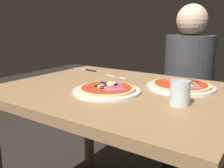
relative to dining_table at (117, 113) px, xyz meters
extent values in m
cube|color=#9E754C|center=(0.00, 0.00, 0.10)|extent=(1.09, 0.85, 0.04)
cylinder|color=brown|center=(-0.49, 0.37, -0.27)|extent=(0.07, 0.07, 0.72)
cylinder|color=white|center=(0.00, -0.08, 0.13)|extent=(0.30, 0.30, 0.01)
cylinder|color=#E5C17F|center=(0.00, -0.08, 0.14)|extent=(0.26, 0.26, 0.01)
cylinder|color=red|center=(0.00, -0.08, 0.15)|extent=(0.23, 0.23, 0.00)
torus|color=black|center=(0.02, -0.05, 0.15)|extent=(0.02, 0.02, 0.00)
torus|color=black|center=(-0.04, -0.02, 0.15)|extent=(0.02, 0.02, 0.00)
torus|color=black|center=(0.00, -0.12, 0.15)|extent=(0.02, 0.02, 0.00)
torus|color=black|center=(-0.04, -0.11, 0.15)|extent=(0.02, 0.02, 0.00)
torus|color=black|center=(-0.01, -0.07, 0.15)|extent=(0.02, 0.02, 0.00)
torus|color=black|center=(-0.06, -0.03, 0.15)|extent=(0.02, 0.02, 0.00)
cube|color=#C65B66|center=(-0.02, -0.05, 0.15)|extent=(0.06, 0.09, 0.00)
cube|color=#C65B66|center=(0.06, -0.11, 0.15)|extent=(0.09, 0.09, 0.00)
cube|color=#C65B66|center=(-0.01, -0.03, 0.15)|extent=(0.10, 0.11, 0.00)
cube|color=#C65B66|center=(0.02, -0.06, 0.15)|extent=(0.08, 0.08, 0.00)
cylinder|color=beige|center=(-0.02, -0.10, 0.15)|extent=(0.03, 0.03, 0.00)
cylinder|color=beige|center=(-0.02, -0.01, 0.15)|extent=(0.03, 0.03, 0.00)
cylinder|color=beige|center=(-0.01, -0.10, 0.15)|extent=(0.03, 0.03, 0.00)
cylinder|color=beige|center=(0.00, -0.10, 0.15)|extent=(0.03, 0.03, 0.00)
ellipsoid|color=white|center=(0.01, -0.06, 0.16)|extent=(0.04, 0.03, 0.02)
cylinder|color=yellow|center=(0.01, -0.06, 0.17)|extent=(0.02, 0.02, 0.00)
cylinder|color=white|center=(0.25, 0.18, 0.13)|extent=(0.32, 0.32, 0.01)
cylinder|color=#E5C17F|center=(0.25, 0.18, 0.14)|extent=(0.28, 0.28, 0.01)
cylinder|color=red|center=(0.25, 0.18, 0.15)|extent=(0.25, 0.25, 0.00)
torus|color=black|center=(0.28, 0.23, 0.15)|extent=(0.02, 0.02, 0.00)
torus|color=black|center=(0.30, 0.23, 0.15)|extent=(0.02, 0.02, 0.00)
torus|color=black|center=(0.27, 0.13, 0.15)|extent=(0.02, 0.02, 0.00)
cube|color=#D16B70|center=(0.31, 0.13, 0.15)|extent=(0.10, 0.09, 0.00)
cube|color=#C65B66|center=(0.25, 0.20, 0.15)|extent=(0.09, 0.08, 0.00)
cube|color=#C65B66|center=(0.27, 0.19, 0.15)|extent=(0.10, 0.09, 0.00)
cube|color=#C65B66|center=(0.19, 0.21, 0.15)|extent=(0.09, 0.08, 0.00)
cylinder|color=beige|center=(0.31, 0.14, 0.15)|extent=(0.02, 0.02, 0.00)
cylinder|color=beige|center=(0.20, 0.18, 0.15)|extent=(0.02, 0.02, 0.00)
cylinder|color=silver|center=(0.33, -0.07, 0.17)|extent=(0.08, 0.08, 0.09)
cylinder|color=silver|center=(0.33, -0.07, 0.15)|extent=(0.07, 0.07, 0.05)
cube|color=silver|center=(-0.19, 0.23, 0.13)|extent=(0.08, 0.03, 0.00)
cube|color=silver|center=(-0.09, 0.20, 0.13)|extent=(0.04, 0.01, 0.00)
cube|color=silver|center=(-0.09, 0.21, 0.13)|extent=(0.04, 0.01, 0.00)
cube|color=silver|center=(-0.09, 0.21, 0.13)|extent=(0.04, 0.01, 0.00)
cube|color=silver|center=(-0.09, 0.21, 0.13)|extent=(0.04, 0.01, 0.00)
cube|color=silver|center=(-0.49, 0.29, 0.13)|extent=(0.11, 0.03, 0.00)
cube|color=black|center=(-0.39, 0.28, 0.13)|extent=(0.09, 0.03, 0.01)
cylinder|color=black|center=(0.11, 0.71, -0.40)|extent=(0.29, 0.29, 0.46)
cylinder|color=#38383D|center=(0.11, 0.71, 0.09)|extent=(0.32, 0.32, 0.52)
sphere|color=beige|center=(0.11, 0.71, 0.45)|extent=(0.20, 0.20, 0.20)
camera|label=1|loc=(0.64, -0.97, 0.42)|focal=40.51mm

